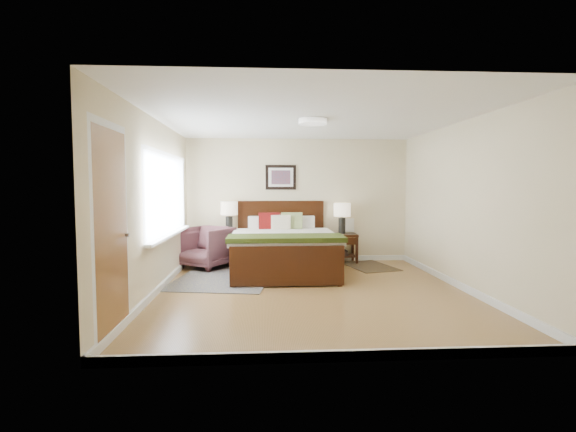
# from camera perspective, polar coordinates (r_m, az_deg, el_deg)

# --- Properties ---
(floor) EXTENTS (5.00, 5.00, 0.00)m
(floor) POSITION_cam_1_polar(r_m,az_deg,el_deg) (6.23, 3.30, -10.18)
(floor) COLOR olive
(floor) RESTS_ON ground
(back_wall) EXTENTS (4.50, 0.04, 2.50)m
(back_wall) POSITION_cam_1_polar(r_m,az_deg,el_deg) (8.53, 1.35, 2.14)
(back_wall) COLOR beige
(back_wall) RESTS_ON ground
(front_wall) EXTENTS (4.50, 0.04, 2.50)m
(front_wall) POSITION_cam_1_polar(r_m,az_deg,el_deg) (3.58, 8.10, -0.46)
(front_wall) COLOR beige
(front_wall) RESTS_ON ground
(left_wall) EXTENTS (0.04, 5.00, 2.50)m
(left_wall) POSITION_cam_1_polar(r_m,az_deg,el_deg) (6.20, -17.79, 1.25)
(left_wall) COLOR beige
(left_wall) RESTS_ON ground
(right_wall) EXTENTS (0.04, 5.00, 2.50)m
(right_wall) POSITION_cam_1_polar(r_m,az_deg,el_deg) (6.70, 22.83, 1.32)
(right_wall) COLOR beige
(right_wall) RESTS_ON ground
(ceiling) EXTENTS (4.50, 5.00, 0.02)m
(ceiling) POSITION_cam_1_polar(r_m,az_deg,el_deg) (6.12, 3.39, 13.15)
(ceiling) COLOR white
(ceiling) RESTS_ON back_wall
(window) EXTENTS (0.11, 2.72, 1.32)m
(window) POSITION_cam_1_polar(r_m,az_deg,el_deg) (6.86, -15.93, 2.60)
(window) COLOR silver
(window) RESTS_ON left_wall
(door) EXTENTS (0.06, 1.00, 2.18)m
(door) POSITION_cam_1_polar(r_m,az_deg,el_deg) (4.53, -22.96, -2.08)
(door) COLOR silver
(door) RESTS_ON ground
(ceil_fixture) EXTENTS (0.44, 0.44, 0.08)m
(ceil_fixture) POSITION_cam_1_polar(r_m,az_deg,el_deg) (6.11, 3.39, 12.83)
(ceil_fixture) COLOR white
(ceil_fixture) RESTS_ON ceiling
(bed) EXTENTS (1.87, 2.27, 1.22)m
(bed) POSITION_cam_1_polar(r_m,az_deg,el_deg) (7.45, -0.63, -3.43)
(bed) COLOR black
(bed) RESTS_ON ground
(wall_art) EXTENTS (0.62, 0.05, 0.50)m
(wall_art) POSITION_cam_1_polar(r_m,az_deg,el_deg) (8.48, -0.99, 5.31)
(wall_art) COLOR black
(wall_art) RESTS_ON back_wall
(nightstand_left) EXTENTS (0.52, 0.47, 0.62)m
(nightstand_left) POSITION_cam_1_polar(r_m,az_deg,el_deg) (8.34, -8.03, -3.13)
(nightstand_left) COLOR black
(nightstand_left) RESTS_ON ground
(nightstand_right) EXTENTS (0.59, 0.44, 0.58)m
(nightstand_right) POSITION_cam_1_polar(r_m,az_deg,el_deg) (8.49, 7.39, -3.90)
(nightstand_right) COLOR black
(nightstand_right) RESTS_ON ground
(lamp_left) EXTENTS (0.34, 0.34, 0.61)m
(lamp_left) POSITION_cam_1_polar(r_m,az_deg,el_deg) (8.31, -8.06, 0.67)
(lamp_left) COLOR black
(lamp_left) RESTS_ON nightstand_left
(lamp_right) EXTENTS (0.34, 0.34, 0.61)m
(lamp_right) POSITION_cam_1_polar(r_m,az_deg,el_deg) (8.44, 7.41, 0.47)
(lamp_right) COLOR black
(lamp_right) RESTS_ON nightstand_right
(armchair) EXTENTS (1.16, 1.17, 0.78)m
(armchair) POSITION_cam_1_polar(r_m,az_deg,el_deg) (8.02, -11.22, -4.22)
(armchair) COLOR brown
(armchair) RESTS_ON ground
(rug_persian) EXTENTS (1.84, 2.35, 0.01)m
(rug_persian) POSITION_cam_1_polar(r_m,az_deg,el_deg) (7.19, -8.53, -8.25)
(rug_persian) COLOR #0D1841
(rug_persian) RESTS_ON ground
(rug_navy) EXTENTS (1.02, 1.29, 0.01)m
(rug_navy) POSITION_cam_1_polar(r_m,az_deg,el_deg) (8.20, 11.07, -6.75)
(rug_navy) COLOR black
(rug_navy) RESTS_ON ground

